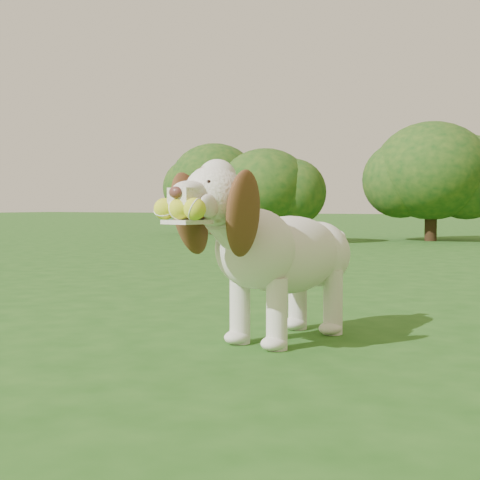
% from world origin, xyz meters
% --- Properties ---
extents(ground, '(80.00, 80.00, 0.00)m').
position_xyz_m(ground, '(0.00, 0.00, 0.00)').
color(ground, '#1F4F16').
rests_on(ground, ground).
extents(dog, '(0.54, 1.16, 0.76)m').
position_xyz_m(dog, '(-0.27, -0.14, 0.40)').
color(dog, white).
rests_on(dog, ground).
extents(shrub_a, '(1.40, 1.40, 1.45)m').
position_xyz_m(shrub_a, '(-3.53, 6.55, 0.85)').
color(shrub_a, '#382314').
rests_on(shrub_a, ground).
extents(shrub_e, '(1.74, 1.74, 1.80)m').
position_xyz_m(shrub_e, '(-5.73, 8.81, 1.06)').
color(shrub_e, '#382314').
rests_on(shrub_e, ground).
extents(shrub_b, '(1.86, 1.86, 1.92)m').
position_xyz_m(shrub_b, '(-1.39, 8.29, 1.13)').
color(shrub_b, '#382314').
rests_on(shrub_b, ground).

